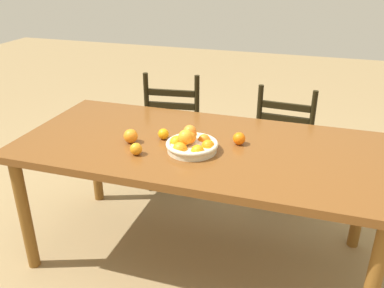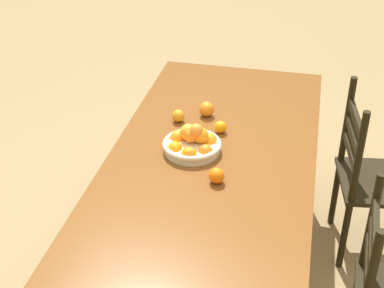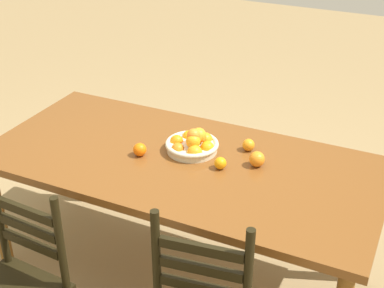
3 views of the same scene
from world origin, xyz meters
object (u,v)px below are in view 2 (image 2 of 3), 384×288
at_px(chair_near_window, 372,179).
at_px(orange_loose_2, 178,116).
at_px(fruit_bowl, 192,143).
at_px(orange_loose_0, 221,127).
at_px(orange_loose_3, 217,176).
at_px(orange_loose_1, 207,109).
at_px(dining_table, 212,169).

bearing_deg(chair_near_window, orange_loose_2, 90.74).
relative_size(fruit_bowl, orange_loose_2, 4.34).
xyz_separation_m(chair_near_window, orange_loose_0, (0.21, -0.79, 0.34)).
distance_m(chair_near_window, orange_loose_3, 1.02).
height_order(chair_near_window, orange_loose_1, chair_near_window).
relative_size(dining_table, orange_loose_0, 33.02).
relative_size(chair_near_window, orange_loose_1, 12.35).
xyz_separation_m(chair_near_window, orange_loose_2, (0.15, -1.02, 0.34)).
relative_size(orange_loose_0, orange_loose_3, 0.89).
relative_size(orange_loose_0, orange_loose_1, 0.78).
bearing_deg(orange_loose_2, orange_loose_3, 30.71).
relative_size(fruit_bowl, orange_loose_1, 3.58).
xyz_separation_m(fruit_bowl, orange_loose_3, (0.23, 0.16, -0.01)).
distance_m(orange_loose_1, orange_loose_2, 0.16).
bearing_deg(dining_table, orange_loose_3, 15.52).
distance_m(chair_near_window, fruit_bowl, 1.04).
distance_m(orange_loose_0, orange_loose_1, 0.18).
height_order(fruit_bowl, orange_loose_0, fruit_bowl).
xyz_separation_m(dining_table, chair_near_window, (-0.42, 0.79, -0.23)).
bearing_deg(chair_near_window, orange_loose_0, 97.44).
bearing_deg(orange_loose_0, fruit_bowl, -27.08).
bearing_deg(fruit_bowl, orange_loose_0, 152.92).
bearing_deg(orange_loose_3, chair_near_window, 130.90).
bearing_deg(orange_loose_1, orange_loose_2, -54.77).
xyz_separation_m(dining_table, orange_loose_0, (-0.21, 0.00, 0.11)).
bearing_deg(chair_near_window, orange_loose_1, 86.14).
xyz_separation_m(dining_table, fruit_bowl, (-0.02, -0.10, 0.12)).
height_order(fruit_bowl, orange_loose_2, fruit_bowl).
height_order(fruit_bowl, orange_loose_3, fruit_bowl).
distance_m(fruit_bowl, orange_loose_0, 0.22).
relative_size(chair_near_window, orange_loose_2, 14.97).
bearing_deg(orange_loose_0, chair_near_window, 105.06).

